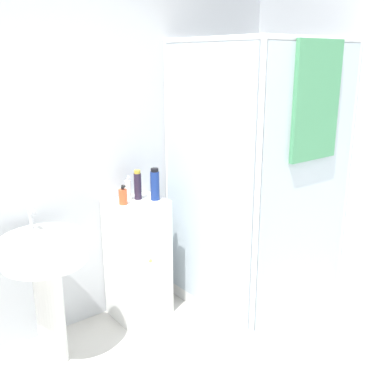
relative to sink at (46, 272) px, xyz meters
The scene contains 8 objects.
wall_back 0.81m from the sink, 42.42° to the left, with size 6.40×0.06×2.50m, color silver.
shower_enclosure 1.52m from the sink, 10.20° to the right, with size 0.96×0.99×1.95m.
vanity_cabinet 0.75m from the sink, 11.28° to the left, with size 0.39×0.34×0.87m.
sink is the anchor object (origin of this frame).
soap_dispenser 0.69m from the sink, 11.75° to the left, with size 0.06×0.06×0.14m.
shampoo_bottle_tall_black 0.85m from the sink, 12.42° to the left, with size 0.05×0.05×0.21m.
shampoo_bottle_blue 0.91m from the sink, ahead, with size 0.06×0.06×0.22m.
lotion_bottle_white 0.78m from the sink, 15.33° to the left, with size 0.04×0.04×0.17m.
Camera 1 is at (-1.18, -1.05, 1.82)m, focal length 42.00 mm.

